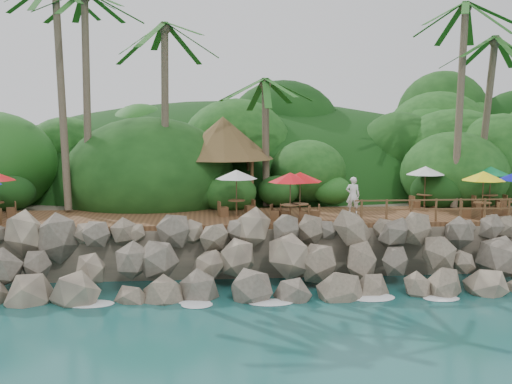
{
  "coord_description": "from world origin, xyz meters",
  "views": [
    {
      "loc": [
        -2.3,
        -21.52,
        6.59
      ],
      "look_at": [
        0.0,
        6.0,
        3.4
      ],
      "focal_mm": 42.29,
      "sensor_mm": 36.0,
      "label": 1
    }
  ],
  "objects": [
    {
      "name": "land_base",
      "position": [
        0.0,
        16.0,
        1.05
      ],
      "size": [
        32.0,
        25.2,
        2.1
      ],
      "primitive_type": "cube",
      "color": "gray",
      "rests_on": "ground"
    },
    {
      "name": "palapa",
      "position": [
        -1.4,
        9.73,
        5.79
      ],
      "size": [
        5.27,
        5.27,
        4.6
      ],
      "color": "brown",
      "rests_on": "ground"
    },
    {
      "name": "jungle_hill",
      "position": [
        0.0,
        23.5,
        0.0
      ],
      "size": [
        44.8,
        28.0,
        15.4
      ],
      "primitive_type": "ellipsoid",
      "color": "#143811",
      "rests_on": "ground"
    },
    {
      "name": "palms",
      "position": [
        0.33,
        8.85,
        11.64
      ],
      "size": [
        27.68,
        7.2,
        12.48
      ],
      "color": "brown",
      "rests_on": "ground"
    },
    {
      "name": "foam_line",
      "position": [
        0.0,
        0.3,
        0.03
      ],
      "size": [
        25.2,
        0.8,
        0.06
      ],
      "color": "white",
      "rests_on": "ground"
    },
    {
      "name": "dining_clusters",
      "position": [
        2.34,
        5.5,
        4.06
      ],
      "size": [
        25.56,
        5.16,
        2.13
      ],
      "color": "brown",
      "rests_on": "terrace"
    },
    {
      "name": "jungle_foliage",
      "position": [
        0.0,
        15.0,
        0.0
      ],
      "size": [
        44.0,
        16.0,
        12.0
      ],
      "primitive_type": null,
      "color": "#143811",
      "rests_on": "ground"
    },
    {
      "name": "seawall",
      "position": [
        0.0,
        2.0,
        1.15
      ],
      "size": [
        29.0,
        4.0,
        2.3
      ],
      "primitive_type": null,
      "color": "gray",
      "rests_on": "ground"
    },
    {
      "name": "terrace",
      "position": [
        0.0,
        6.0,
        2.2
      ],
      "size": [
        26.0,
        5.0,
        0.2
      ],
      "primitive_type": "cube",
      "color": "brown",
      "rests_on": "land_base"
    },
    {
      "name": "railing",
      "position": [
        7.67,
        3.65,
        2.91
      ],
      "size": [
        7.2,
        0.1,
        1.0
      ],
      "color": "brown",
      "rests_on": "terrace"
    },
    {
      "name": "waiter",
      "position": [
        4.58,
        6.09,
        3.18
      ],
      "size": [
        0.71,
        0.53,
        1.76
      ],
      "primitive_type": "imported",
      "rotation": [
        0.0,
        0.0,
        2.96
      ],
      "color": "white",
      "rests_on": "terrace"
    },
    {
      "name": "ground",
      "position": [
        0.0,
        0.0,
        0.0
      ],
      "size": [
        140.0,
        140.0,
        0.0
      ],
      "primitive_type": "plane",
      "color": "#19514F",
      "rests_on": "ground"
    }
  ]
}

